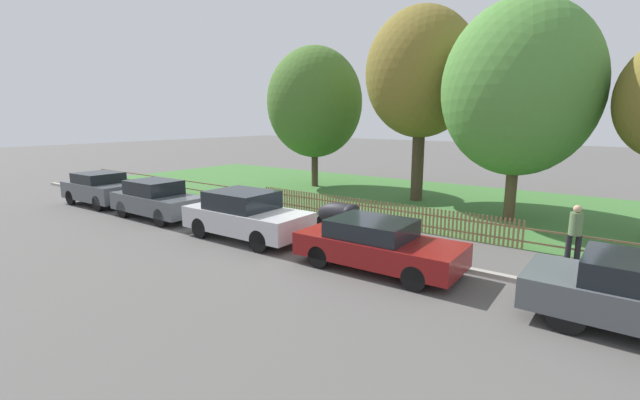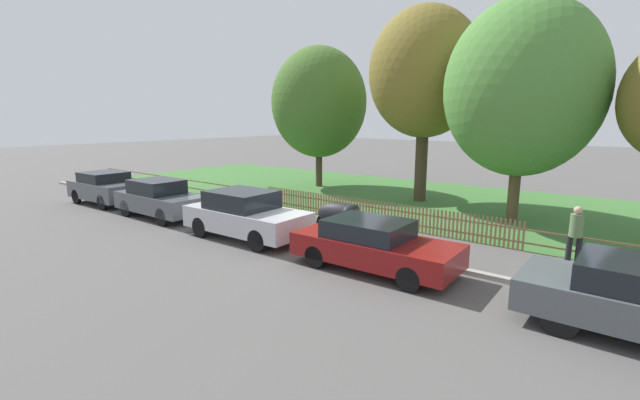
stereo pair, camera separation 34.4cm
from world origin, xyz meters
TOP-DOWN VIEW (x-y plane):
  - ground_plane at (0.00, 0.00)m, footprint 120.00×120.00m
  - kerb_stone at (0.00, 0.10)m, footprint 39.42×0.20m
  - grass_strip at (0.00, 8.66)m, footprint 39.42×11.40m
  - park_fence at (-0.00, 2.97)m, footprint 39.42×0.05m
  - parked_car_silver_hatchback at (-11.44, -1.12)m, footprint 3.77×1.93m
  - parked_car_black_saloon at (-7.08, -1.15)m, footprint 4.04×1.68m
  - parked_car_navy_estate at (-2.24, -1.08)m, footprint 4.25×1.91m
  - parked_car_red_compact at (2.54, -1.07)m, footprint 4.28×1.86m
  - covered_motorcycle at (-0.12, 1.27)m, footprint 1.89×0.88m
  - tree_nearest_kerb at (-7.03, 8.83)m, footprint 5.25×5.25m
  - tree_behind_motorcycle at (-0.59, 8.34)m, footprint 5.03×5.03m
  - tree_mid_park at (3.94, 6.68)m, footprint 5.48×5.48m
  - pedestrian_near_fence at (6.53, 2.51)m, footprint 0.39×0.39m

SIDE VIEW (x-z plane):
  - ground_plane at x=0.00m, z-range 0.00..0.00m
  - grass_strip at x=0.00m, z-range 0.00..0.01m
  - kerb_stone at x=0.00m, z-range 0.00..0.12m
  - park_fence at x=0.00m, z-range 0.00..0.90m
  - covered_motorcycle at x=-0.12m, z-range 0.11..1.16m
  - parked_car_red_compact at x=2.54m, z-range 0.02..1.30m
  - parked_car_silver_hatchback at x=-11.44m, z-range 0.03..1.47m
  - parked_car_black_saloon at x=-7.08m, z-range 0.01..1.49m
  - parked_car_navy_estate at x=-2.24m, z-range 0.01..1.55m
  - pedestrian_near_fence at x=6.53m, z-range 0.10..1.69m
  - tree_nearest_kerb at x=-7.03m, z-range 0.82..8.52m
  - tree_mid_park at x=3.94m, z-range 0.86..8.90m
  - tree_behind_motorcycle at x=-0.59m, z-range 1.44..10.16m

